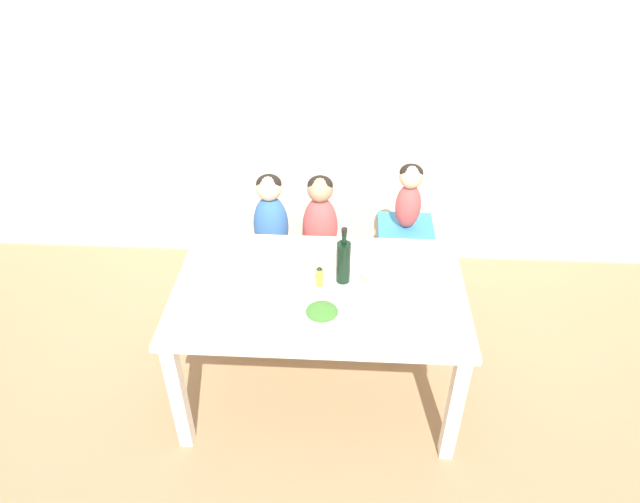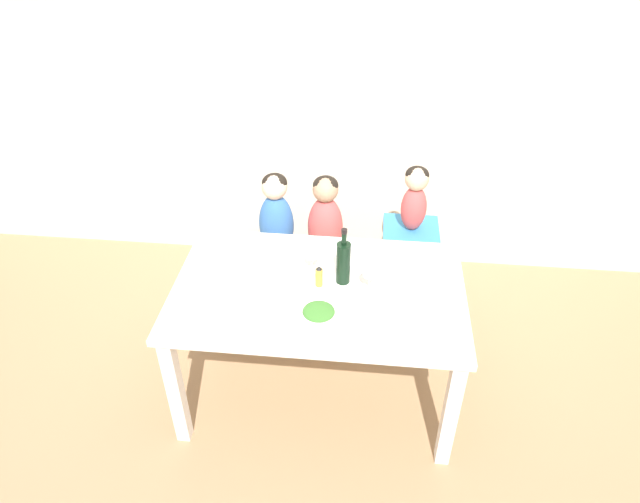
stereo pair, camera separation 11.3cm
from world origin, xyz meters
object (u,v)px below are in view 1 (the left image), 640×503
at_px(person_child_center, 320,217).
at_px(paper_towel_roll, 280,280).
at_px(salad_bowl_large, 322,315).
at_px(dinner_plate_back_left, 246,250).
at_px(chair_right_highchair, 404,245).
at_px(person_child_left, 270,216).
at_px(chair_far_left, 273,261).
at_px(person_baby_right, 409,193).
at_px(chair_far_center, 320,263).
at_px(wine_glass_near, 370,271).
at_px(wine_glass_far, 311,254).
at_px(wine_bottle, 343,261).
at_px(dinner_plate_front_left, 225,320).

xyz_separation_m(person_child_center, paper_towel_roll, (-0.15, -0.86, 0.18)).
height_order(salad_bowl_large, dinner_plate_back_left, salad_bowl_large).
bearing_deg(chair_right_highchair, person_child_center, 179.90).
xyz_separation_m(person_child_left, paper_towel_roll, (0.16, -0.86, 0.18)).
relative_size(chair_far_left, person_baby_right, 1.05).
relative_size(chair_right_highchair, salad_bowl_large, 3.74).
distance_m(chair_far_center, dinner_plate_back_left, 0.71).
xyz_separation_m(chair_far_center, person_baby_right, (0.54, 0.00, 0.55)).
bearing_deg(dinner_plate_back_left, chair_right_highchair, 25.17).
xyz_separation_m(person_baby_right, paper_towel_roll, (-0.69, -0.86, -0.01)).
relative_size(chair_far_center, salad_bowl_large, 2.44).
xyz_separation_m(chair_right_highchair, paper_towel_roll, (-0.69, -0.86, 0.38)).
relative_size(chair_far_center, wine_glass_near, 2.58).
bearing_deg(chair_right_highchair, wine_glass_far, -131.72).
distance_m(chair_far_left, dinner_plate_back_left, 0.60).
distance_m(person_child_left, wine_bottle, 0.84).
relative_size(chair_far_center, dinner_plate_back_left, 2.17).
xyz_separation_m(chair_right_highchair, person_baby_right, (-0.00, 0.00, 0.39)).
xyz_separation_m(paper_towel_roll, wine_glass_near, (0.44, 0.11, -0.01)).
xyz_separation_m(dinner_plate_front_left, dinner_plate_back_left, (0.01, 0.57, 0.00)).
bearing_deg(wine_glass_far, salad_bowl_large, -78.44).
bearing_deg(chair_far_center, person_child_left, 179.82).
height_order(wine_bottle, dinner_plate_back_left, wine_bottle).
bearing_deg(chair_far_left, person_child_center, 0.18).
bearing_deg(wine_glass_far, chair_far_left, 115.80).
height_order(wine_glass_near, salad_bowl_large, wine_glass_near).
height_order(person_baby_right, wine_bottle, person_baby_right).
relative_size(chair_far_left, paper_towel_roll, 1.61).
bearing_deg(person_baby_right, person_child_left, -179.97).
bearing_deg(paper_towel_roll, wine_glass_near, 14.35).
relative_size(person_child_left, wine_glass_far, 3.28).
xyz_separation_m(chair_right_highchair, wine_glass_far, (-0.55, -0.62, 0.36)).
bearing_deg(person_child_center, dinner_plate_front_left, -111.77).
relative_size(chair_far_left, wine_bottle, 1.37).
bearing_deg(wine_bottle, dinner_plate_front_left, -148.75).
relative_size(person_baby_right, wine_glass_near, 2.46).
height_order(chair_far_left, wine_glass_near, wine_glass_near).
relative_size(person_child_center, person_baby_right, 1.34).
bearing_deg(person_baby_right, wine_glass_near, -108.35).
bearing_deg(chair_far_center, chair_far_left, 180.00).
bearing_deg(salad_bowl_large, wine_glass_near, 46.62).
bearing_deg(wine_glass_near, person_baby_right, 71.65).
bearing_deg(salad_bowl_large, person_child_left, 110.76).
height_order(chair_far_center, wine_glass_near, wine_glass_near).
bearing_deg(paper_towel_roll, chair_far_center, 80.02).
relative_size(chair_far_center, chair_right_highchair, 0.65).
bearing_deg(salad_bowl_large, person_baby_right, 64.24).
height_order(chair_right_highchair, salad_bowl_large, salad_bowl_large).
height_order(person_child_center, wine_glass_near, person_child_center).
bearing_deg(salad_bowl_large, wine_bottle, 73.42).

